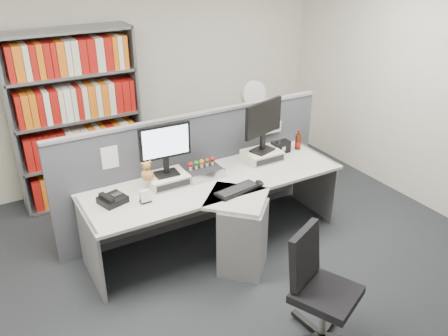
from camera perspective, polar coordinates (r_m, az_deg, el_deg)
ground at (r=4.42m, az=4.35°, el=-14.05°), size 5.50×5.50×0.00m
room_shell at (r=3.55m, az=5.33°, el=8.68°), size 5.04×5.54×2.72m
partition at (r=4.97m, az=-3.42°, el=-0.17°), size 3.00×0.08×1.27m
desk at (r=4.56m, az=0.35°, el=-5.51°), size 2.60×1.20×0.72m
monitor_riser_left at (r=4.53m, az=-6.91°, el=-1.36°), size 0.38×0.31×0.10m
monitor_riser_right at (r=5.01m, az=4.66°, el=1.54°), size 0.38×0.31×0.10m
monitor_left at (r=4.39m, az=-7.16°, el=2.74°), size 0.50×0.17×0.51m
monitor_right at (r=4.87m, az=4.80°, el=5.57°), size 0.52×0.23×0.55m
desktop_pc at (r=4.67m, az=-2.81°, el=-0.35°), size 0.35×0.32×0.09m
figurines at (r=4.62m, az=-2.74°, el=0.66°), size 0.29×0.05×0.09m
keyboard at (r=4.39m, az=1.63°, el=-2.68°), size 0.46×0.23×0.03m
mouse at (r=4.51m, az=4.32°, el=-1.81°), size 0.07×0.11×0.04m
desk_phone at (r=4.31m, az=-13.42°, el=-3.72°), size 0.27×0.25×0.09m
desk_calendar at (r=4.25m, az=-9.54°, el=-3.51°), size 0.10×0.08×0.12m
plush_toy at (r=4.40m, az=-9.33°, el=-0.51°), size 0.11×0.11×0.19m
speaker at (r=5.20m, az=6.90°, el=2.55°), size 0.20×0.11×0.13m
cola_bottle at (r=5.30m, az=8.97°, el=3.15°), size 0.07×0.07×0.23m
shelving_unit at (r=5.63m, az=-17.43°, el=5.45°), size 1.41×0.40×2.00m
filing_cabinet at (r=6.23m, az=3.36°, el=2.43°), size 0.45×0.61×0.70m
desk_fan at (r=5.98m, az=3.54°, el=8.59°), size 0.33×0.20×0.56m
office_chair at (r=3.71m, az=11.32°, el=-13.83°), size 0.61×0.61×0.93m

